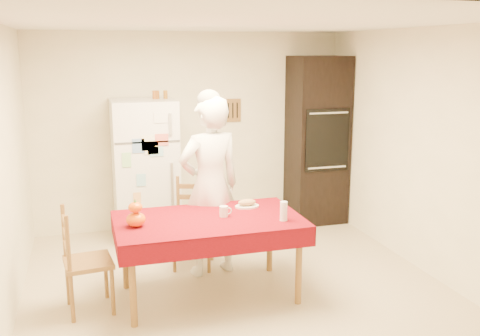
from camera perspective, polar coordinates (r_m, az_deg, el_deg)
name	(u,v)px	position (r m, az deg, el deg)	size (l,w,h in m)	color
floor	(241,295)	(5.21, 0.10, -13.34)	(4.50, 4.50, 0.00)	beige
room_shell	(241,125)	(4.74, 0.11, 4.61)	(4.02, 4.52, 2.51)	white
refrigerator	(145,170)	(6.57, -10.06, -0.21)	(0.75, 0.74, 1.70)	white
oven_cabinet	(317,140)	(7.17, 8.22, 2.95)	(0.70, 0.62, 2.20)	black
dining_table	(209,225)	(4.95, -3.37, -6.14)	(1.70, 1.00, 0.76)	brown
chair_far	(194,219)	(5.75, -4.96, -5.43)	(0.53, 0.51, 0.95)	brown
chair_left	(80,257)	(4.91, -16.68, -9.10)	(0.44, 0.46, 0.95)	brown
seated_woman	(210,187)	(5.41, -3.22, -2.01)	(0.67, 0.44, 1.84)	white
coffee_mug	(224,211)	(4.95, -1.75, -4.65)	(0.08, 0.08, 0.10)	white
pumpkin_lower	(136,219)	(4.77, -11.05, -5.41)	(0.17, 0.17, 0.13)	red
pumpkin_upper	(135,207)	(4.73, -11.10, -4.14)	(0.12, 0.12, 0.09)	#C35604
wine_glass	(284,211)	(4.85, 4.68, -4.60)	(0.07, 0.07, 0.18)	white
bread_plate	(247,206)	(5.26, 0.75, -4.10)	(0.24, 0.24, 0.02)	white
bread_loaf	(247,202)	(5.24, 0.75, -3.68)	(0.18, 0.10, 0.06)	tan
spice_jar_left	(154,95)	(6.50, -9.11, 7.72)	(0.05, 0.05, 0.10)	#944F1A
spice_jar_mid	(157,95)	(6.51, -8.82, 7.73)	(0.05, 0.05, 0.10)	brown
spice_jar_right	(165,95)	(6.52, -7.96, 7.77)	(0.05, 0.05, 0.10)	brown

